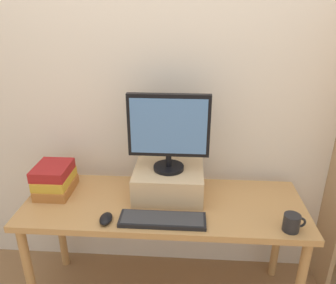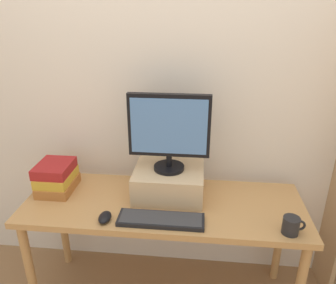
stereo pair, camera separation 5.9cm
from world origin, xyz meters
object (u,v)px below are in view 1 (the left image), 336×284
(computer_mouse, at_px, (106,219))
(desk, at_px, (164,214))
(riser_box, at_px, (169,181))
(coffee_mug, at_px, (292,223))
(keyboard, at_px, (162,220))
(computer_monitor, at_px, (169,130))
(book_stack, at_px, (55,179))

(computer_mouse, bearing_deg, desk, 35.39)
(riser_box, xyz_separation_m, computer_mouse, (-0.30, -0.29, -0.06))
(riser_box, height_order, coffee_mug, riser_box)
(desk, distance_m, keyboard, 0.20)
(coffee_mug, bearing_deg, riser_box, 154.49)
(desk, bearing_deg, riser_box, 76.91)
(computer_monitor, bearing_deg, coffee_mug, -25.40)
(keyboard, bearing_deg, riser_box, 87.16)
(keyboard, height_order, computer_mouse, computer_mouse)
(desk, relative_size, book_stack, 6.20)
(book_stack, xyz_separation_m, coffee_mug, (1.30, -0.28, -0.04))
(riser_box, xyz_separation_m, computer_monitor, (-0.00, -0.00, 0.32))
(keyboard, relative_size, computer_mouse, 4.28)
(desk, bearing_deg, book_stack, 173.88)
(coffee_mug, bearing_deg, desk, 162.36)
(computer_mouse, height_order, book_stack, book_stack)
(coffee_mug, bearing_deg, keyboard, 177.79)
(computer_monitor, distance_m, keyboard, 0.48)
(book_stack, bearing_deg, keyboard, -20.88)
(book_stack, distance_m, coffee_mug, 1.33)
(computer_monitor, relative_size, coffee_mug, 4.04)
(desk, height_order, riser_box, riser_box)
(keyboard, distance_m, coffee_mug, 0.64)
(desk, relative_size, computer_monitor, 3.51)
(computer_monitor, distance_m, computer_mouse, 0.57)
(computer_mouse, xyz_separation_m, coffee_mug, (0.93, -0.01, 0.03))
(keyboard, distance_m, book_stack, 0.71)
(riser_box, xyz_separation_m, keyboard, (-0.01, -0.27, -0.07))
(riser_box, relative_size, book_stack, 1.56)
(computer_monitor, distance_m, coffee_mug, 0.78)
(book_stack, bearing_deg, computer_mouse, -36.22)
(desk, height_order, book_stack, book_stack)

